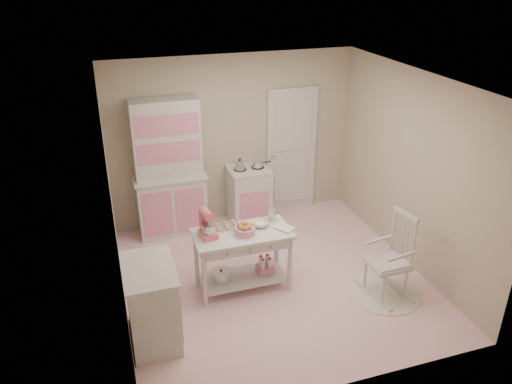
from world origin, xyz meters
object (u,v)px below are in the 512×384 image
at_px(base_cabinet, 152,304).
at_px(rocking_chair, 388,256).
at_px(hutch, 169,169).
at_px(work_table, 243,260).
at_px(bread_basket, 245,231).
at_px(stove, 249,196).
at_px(stand_mixer, 208,224).

xyz_separation_m(base_cabinet, rocking_chair, (2.85, -0.07, 0.09)).
height_order(hutch, base_cabinet, hutch).
bearing_deg(base_cabinet, work_table, 27.00).
distance_m(work_table, bread_basket, 0.45).
bearing_deg(base_cabinet, rocking_chair, -1.32).
relative_size(hutch, bread_basket, 8.32).
height_order(stove, work_table, stove).
xyz_separation_m(hutch, rocking_chair, (2.26, -2.37, -0.49)).
bearing_deg(stove, stand_mixer, -121.88).
bearing_deg(hutch, rocking_chair, -46.32).
height_order(hutch, bread_basket, hutch).
distance_m(base_cabinet, work_table, 1.34).
bearing_deg(stove, hutch, 177.61).
xyz_separation_m(stove, base_cabinet, (-1.78, -2.25, 0.00)).
distance_m(stove, stand_mixer, 1.98).
distance_m(stove, work_table, 1.75).
height_order(work_table, stand_mixer, stand_mixer).
bearing_deg(rocking_chair, stove, 105.11).
xyz_separation_m(hutch, bread_basket, (0.63, -1.74, -0.19)).
xyz_separation_m(base_cabinet, stand_mixer, (0.77, 0.63, 0.51)).
bearing_deg(stove, base_cabinet, -128.40).
bearing_deg(hutch, stove, -2.39).
bearing_deg(bread_basket, stove, 71.41).
bearing_deg(work_table, stove, 70.26).
bearing_deg(work_table, stand_mixer, 177.27).
xyz_separation_m(base_cabinet, bread_basket, (1.21, 0.56, 0.39)).
relative_size(stove, bread_basket, 3.68).
distance_m(hutch, base_cabinet, 2.44).
relative_size(stove, rocking_chair, 0.84).
bearing_deg(stove, work_table, -109.74).
bearing_deg(stand_mixer, hutch, 86.64).
height_order(hutch, rocking_chair, hutch).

